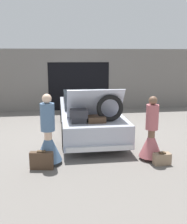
# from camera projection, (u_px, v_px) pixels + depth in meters

# --- Properties ---
(ground_plane) EXTENTS (40.00, 40.00, 0.00)m
(ground_plane) POSITION_uv_depth(u_px,v_px,m) (88.00, 131.00, 8.92)
(ground_plane) COLOR slate
(garage_wall_back) EXTENTS (12.00, 0.14, 2.80)m
(garage_wall_back) POSITION_uv_depth(u_px,v_px,m) (79.00, 80.00, 12.12)
(garage_wall_back) COLOR slate
(garage_wall_back) RESTS_ON ground_plane
(car) EXTENTS (1.82, 5.06, 1.66)m
(car) POSITION_uv_depth(u_px,v_px,m) (88.00, 114.00, 8.79)
(car) COLOR #B2B7C6
(car) RESTS_ON ground_plane
(person_left) EXTENTS (0.62, 0.62, 1.67)m
(person_left) POSITION_uv_depth(u_px,v_px,m) (48.00, 139.00, 6.11)
(person_left) COLOR beige
(person_left) RESTS_ON ground_plane
(person_right) EXTENTS (0.57, 0.57, 1.58)m
(person_right) POSITION_uv_depth(u_px,v_px,m) (151.00, 137.00, 6.37)
(person_right) COLOR brown
(person_right) RESTS_ON ground_plane
(suitcase_beside_left_person) EXTENTS (0.54, 0.23, 0.44)m
(suitcase_beside_left_person) POSITION_uv_depth(u_px,v_px,m) (42.00, 160.00, 5.88)
(suitcase_beside_left_person) COLOR #473323
(suitcase_beside_left_person) RESTS_ON ground_plane
(suitcase_beside_right_person) EXTENTS (0.41, 0.22, 0.31)m
(suitcase_beside_right_person) POSITION_uv_depth(u_px,v_px,m) (162.00, 159.00, 6.14)
(suitcase_beside_right_person) COLOR #8C7259
(suitcase_beside_right_person) RESTS_ON ground_plane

